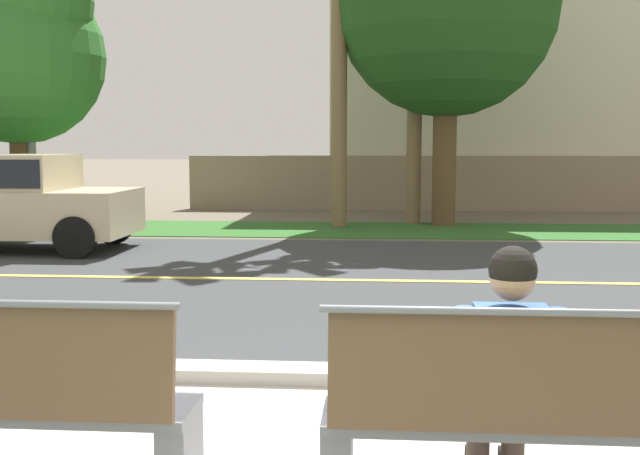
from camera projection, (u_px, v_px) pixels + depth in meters
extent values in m
plane|color=#665B4C|center=(338.00, 262.00, 11.18)|extent=(140.00, 140.00, 0.00)
cube|color=#ADA89E|center=(298.00, 374.00, 5.57)|extent=(44.00, 0.30, 0.11)
cube|color=#383A3D|center=(332.00, 280.00, 9.69)|extent=(52.00, 8.00, 0.01)
cube|color=#E0CC4C|center=(332.00, 280.00, 9.69)|extent=(48.00, 0.14, 0.01)
cube|color=#2D6026|center=(349.00, 230.00, 15.33)|extent=(48.00, 2.80, 0.02)
cube|color=slate|center=(180.00, 451.00, 3.76)|extent=(0.14, 0.40, 0.45)
cube|color=slate|center=(11.00, 407.00, 3.80)|extent=(1.83, 0.44, 0.05)
cube|color=slate|center=(517.00, 421.00, 3.62)|extent=(1.83, 0.44, 0.05)
cube|color=brown|center=(527.00, 374.00, 3.39)|extent=(1.75, 0.12, 0.52)
cylinder|color=slate|center=(529.00, 312.00, 3.35)|extent=(1.83, 0.04, 0.04)
cylinder|color=#47382D|center=(485.00, 389.00, 3.80)|extent=(0.15, 0.42, 0.15)
cylinder|color=#47382D|center=(522.00, 390.00, 3.79)|extent=(0.15, 0.42, 0.15)
cylinder|color=#47382D|center=(478.00, 433.00, 4.02)|extent=(0.12, 0.12, 0.43)
cylinder|color=#47382D|center=(513.00, 434.00, 4.01)|extent=(0.12, 0.12, 0.43)
cube|color=#33599E|center=(511.00, 361.00, 3.59)|extent=(0.34, 0.20, 0.52)
cylinder|color=#33599E|center=(464.00, 355.00, 3.62)|extent=(0.09, 0.09, 0.46)
cylinder|color=#33599E|center=(557.00, 357.00, 3.59)|extent=(0.09, 0.09, 0.46)
sphere|color=tan|center=(513.00, 278.00, 3.55)|extent=(0.21, 0.21, 0.21)
sphere|color=black|center=(513.00, 270.00, 3.55)|extent=(0.22, 0.22, 0.22)
cylinder|color=black|center=(75.00, 237.00, 11.50)|extent=(0.64, 0.18, 0.64)
cylinder|color=black|center=(113.00, 225.00, 13.16)|extent=(0.64, 0.18, 0.64)
cylinder|color=gray|center=(28.00, 56.00, 15.03)|extent=(0.16, 0.16, 6.81)
cylinder|color=brown|center=(22.00, 176.00, 15.37)|extent=(0.44, 0.44, 2.13)
sphere|color=#2D6B28|center=(17.00, 57.00, 15.12)|extent=(3.40, 3.40, 3.40)
sphere|color=#2D6B28|center=(30.00, 1.00, 14.72)|extent=(2.38, 2.38, 2.38)
cylinder|color=brown|center=(444.00, 159.00, 15.94)|extent=(0.49, 0.49, 2.81)
sphere|color=#1E4719|center=(447.00, 6.00, 15.61)|extent=(4.49, 4.49, 4.49)
cylinder|color=brown|center=(416.00, 0.00, 16.01)|extent=(0.32, 0.32, 9.38)
cube|color=gray|center=(440.00, 183.00, 19.74)|extent=(13.00, 0.36, 1.40)
cube|color=beige|center=(544.00, 82.00, 22.37)|extent=(12.10, 6.40, 7.00)
cube|color=#232833|center=(462.00, 58.00, 19.33)|extent=(1.10, 0.06, 1.30)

